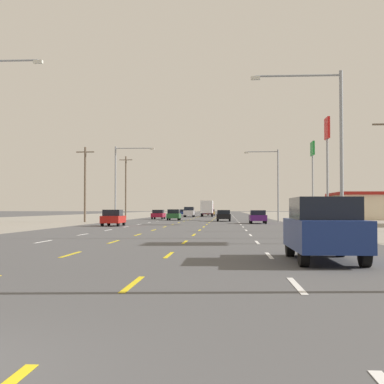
# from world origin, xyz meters

# --- Properties ---
(ground_plane) EXTENTS (572.00, 572.00, 0.00)m
(ground_plane) POSITION_xyz_m (0.00, 66.00, 0.00)
(ground_plane) COLOR #4C4C4F
(lot_apron_left) EXTENTS (28.00, 440.00, 0.01)m
(lot_apron_left) POSITION_xyz_m (-24.75, 66.00, 0.00)
(lot_apron_left) COLOR gray
(lot_apron_left) RESTS_ON ground
(lane_markings) EXTENTS (10.64, 227.60, 0.01)m
(lane_markings) POSITION_xyz_m (0.00, 104.50, 0.01)
(lane_markings) COLOR white
(lane_markings) RESTS_ON ground
(signal_span_wire) EXTENTS (25.44, 0.52, 9.05)m
(signal_span_wire) POSITION_xyz_m (-0.37, 6.67, 5.40)
(signal_span_wire) COLOR brown
(signal_span_wire) RESTS_ON ground
(suv_far_right_nearest) EXTENTS (1.98, 4.90, 1.98)m
(suv_far_right_nearest) POSITION_xyz_m (6.78, 12.52, 1.03)
(suv_far_right_nearest) COLOR navy
(suv_far_right_nearest) RESTS_ON ground
(hatchback_far_left_near) EXTENTS (1.72, 3.90, 1.54)m
(hatchback_far_left_near) POSITION_xyz_m (-6.86, 46.67, 0.78)
(hatchback_far_left_near) COLOR red
(hatchback_far_left_near) RESTS_ON ground
(sedan_far_right_mid) EXTENTS (1.80, 4.50, 1.46)m
(sedan_far_right_mid) POSITION_xyz_m (7.21, 56.44, 0.76)
(sedan_far_right_mid) COLOR #4C196B
(sedan_far_right_mid) RESTS_ON ground
(sedan_inner_right_midfar) EXTENTS (1.80, 4.50, 1.46)m
(sedan_inner_right_midfar) POSITION_xyz_m (3.42, 67.19, 0.76)
(sedan_inner_right_midfar) COLOR black
(sedan_inner_right_midfar) RESTS_ON ground
(hatchback_inner_left_far) EXTENTS (1.72, 3.90, 1.54)m
(hatchback_inner_left_far) POSITION_xyz_m (-3.61, 72.87, 0.78)
(hatchback_inner_left_far) COLOR #235B2D
(hatchback_inner_left_far) RESTS_ON ground
(sedan_far_left_farther) EXTENTS (1.80, 4.50, 1.46)m
(sedan_far_left_farther) POSITION_xyz_m (-6.80, 80.84, 0.76)
(sedan_far_left_farther) COLOR maroon
(sedan_far_left_farther) RESTS_ON ground
(suv_inner_left_farthest) EXTENTS (1.98, 4.90, 1.98)m
(suv_inner_left_farthest) POSITION_xyz_m (-3.49, 103.28, 1.03)
(suv_inner_left_farthest) COLOR silver
(suv_inner_left_farthest) RESTS_ON ground
(box_truck_center_turn_distant_a) EXTENTS (2.40, 7.20, 3.23)m
(box_truck_center_turn_distant_a) POSITION_xyz_m (-0.16, 107.86, 1.84)
(box_truck_center_turn_distant_a) COLOR maroon
(box_truck_center_turn_distant_a) RESTS_ON ground
(sedan_far_left_distant_b) EXTENTS (1.80, 4.50, 1.46)m
(sedan_far_left_distant_b) POSITION_xyz_m (-6.91, 126.96, 0.76)
(sedan_far_left_distant_b) COLOR navy
(sedan_far_left_distant_b) RESTS_ON ground
(hatchback_center_turn_distant_c) EXTENTS (1.72, 3.90, 1.54)m
(hatchback_center_turn_distant_c) POSITION_xyz_m (0.15, 126.99, 0.78)
(hatchback_center_turn_distant_c) COLOR #B28C33
(hatchback_center_turn_distant_c) RESTS_ON ground
(storefront_right_row_2) EXTENTS (11.58, 12.63, 4.05)m
(storefront_right_row_2) POSITION_xyz_m (25.01, 80.02, 2.05)
(storefront_right_row_2) COLOR beige
(storefront_right_row_2) RESTS_ON ground
(pole_sign_right_row_1) EXTENTS (0.24, 2.05, 10.92)m
(pole_sign_right_row_1) POSITION_xyz_m (14.06, 52.19, 8.29)
(pole_sign_right_row_1) COLOR gray
(pole_sign_right_row_1) RESTS_ON ground
(pole_sign_right_row_2) EXTENTS (0.24, 2.64, 10.99)m
(pole_sign_right_row_2) POSITION_xyz_m (15.81, 73.23, 8.58)
(pole_sign_right_row_2) COLOR gray
(pole_sign_right_row_2) RESTS_ON ground
(streetlight_right_row_0) EXTENTS (5.10, 0.26, 9.32)m
(streetlight_right_row_0) POSITION_xyz_m (9.55, 26.18, 5.53)
(streetlight_right_row_0) COLOR gray
(streetlight_right_row_0) RESTS_ON ground
(streetlight_left_row_1) EXTENTS (4.98, 0.26, 9.48)m
(streetlight_left_row_1) POSITION_xyz_m (-9.58, 63.92, 5.60)
(streetlight_left_row_1) COLOR gray
(streetlight_left_row_1) RESTS_ON ground
(streetlight_right_row_1) EXTENTS (4.27, 0.26, 8.94)m
(streetlight_right_row_1) POSITION_xyz_m (9.68, 63.92, 5.24)
(streetlight_right_row_1) COLOR gray
(streetlight_right_row_1) RESTS_ON ground
(utility_pole_left_row_1) EXTENTS (2.20, 0.26, 9.12)m
(utility_pole_left_row_1) POSITION_xyz_m (-13.34, 61.31, 4.75)
(utility_pole_left_row_1) COLOR brown
(utility_pole_left_row_1) RESTS_ON ground
(utility_pole_left_row_2) EXTENTS (2.20, 0.26, 10.45)m
(utility_pole_left_row_2) POSITION_xyz_m (-13.11, 87.31, 5.42)
(utility_pole_left_row_2) COLOR brown
(utility_pole_left_row_2) RESTS_ON ground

